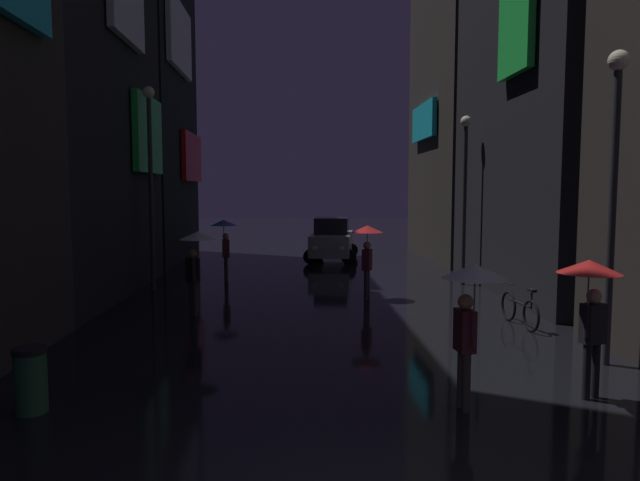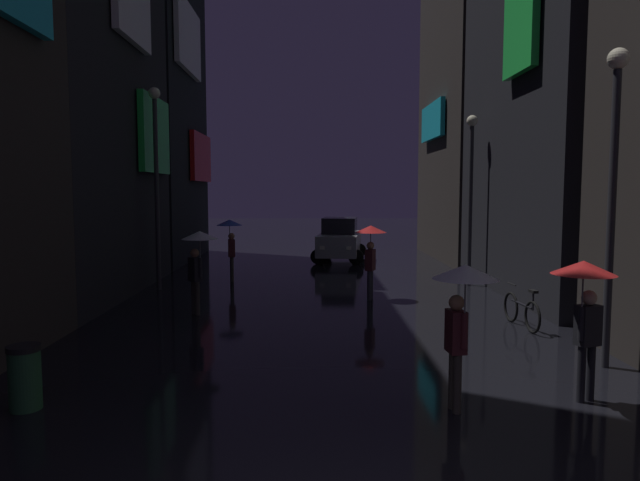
{
  "view_description": "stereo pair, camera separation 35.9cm",
  "coord_description": "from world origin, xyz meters",
  "px_view_note": "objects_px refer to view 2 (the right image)",
  "views": [
    {
      "loc": [
        -0.58,
        -3.78,
        3.13
      ],
      "look_at": [
        0.0,
        9.07,
        1.99
      ],
      "focal_mm": 32.0,
      "sensor_mm": 36.0,
      "label": 1
    },
    {
      "loc": [
        -0.22,
        -3.8,
        3.13
      ],
      "look_at": [
        0.0,
        9.07,
        1.99
      ],
      "focal_mm": 32.0,
      "sensor_mm": 36.0,
      "label": 2
    }
  ],
  "objects_px": {
    "car_distant": "(340,240)",
    "bicycle_parked_at_storefront": "(522,311)",
    "pedestrian_midstreet_centre_red": "(585,291)",
    "pedestrian_far_right_clear": "(462,296)",
    "trash_bin": "(25,377)",
    "pedestrian_midstreet_left_blue": "(230,233)",
    "streetlamp_right_far": "(471,180)",
    "pedestrian_foreground_right_clear": "(198,249)",
    "streetlamp_right_near": "(613,171)",
    "pedestrian_foreground_left_red": "(371,241)",
    "streetlamp_left_far": "(156,167)"
  },
  "relations": [
    {
      "from": "car_distant",
      "to": "bicycle_parked_at_storefront",
      "type": "bearing_deg",
      "value": -74.37
    },
    {
      "from": "pedestrian_midstreet_centre_red",
      "to": "pedestrian_far_right_clear",
      "type": "bearing_deg",
      "value": -168.67
    },
    {
      "from": "bicycle_parked_at_storefront",
      "to": "trash_bin",
      "type": "height_order",
      "value": "bicycle_parked_at_storefront"
    },
    {
      "from": "pedestrian_midstreet_left_blue",
      "to": "streetlamp_right_far",
      "type": "xyz_separation_m",
      "value": [
        7.98,
        -1.09,
        1.79
      ]
    },
    {
      "from": "pedestrian_foreground_right_clear",
      "to": "trash_bin",
      "type": "bearing_deg",
      "value": -101.82
    },
    {
      "from": "pedestrian_midstreet_left_blue",
      "to": "trash_bin",
      "type": "distance_m",
      "value": 11.74
    },
    {
      "from": "car_distant",
      "to": "streetlamp_right_far",
      "type": "xyz_separation_m",
      "value": [
        3.91,
        -6.75,
        2.53
      ]
    },
    {
      "from": "bicycle_parked_at_storefront",
      "to": "streetlamp_right_near",
      "type": "relative_size",
      "value": 0.33
    },
    {
      "from": "bicycle_parked_at_storefront",
      "to": "pedestrian_foreground_right_clear",
      "type": "bearing_deg",
      "value": 169.33
    },
    {
      "from": "car_distant",
      "to": "pedestrian_midstreet_left_blue",
      "type": "bearing_deg",
      "value": -125.75
    },
    {
      "from": "pedestrian_foreground_right_clear",
      "to": "trash_bin",
      "type": "distance_m",
      "value": 6.41
    },
    {
      "from": "bicycle_parked_at_storefront",
      "to": "car_distant",
      "type": "xyz_separation_m",
      "value": [
        -3.51,
        12.54,
        0.54
      ]
    },
    {
      "from": "pedestrian_foreground_right_clear",
      "to": "pedestrian_midstreet_centre_red",
      "type": "height_order",
      "value": "same"
    },
    {
      "from": "pedestrian_foreground_right_clear",
      "to": "pedestrian_midstreet_left_blue",
      "type": "xyz_separation_m",
      "value": [
        0.03,
        5.45,
        0.0
      ]
    },
    {
      "from": "pedestrian_midstreet_left_blue",
      "to": "streetlamp_right_far",
      "type": "distance_m",
      "value": 8.25
    },
    {
      "from": "pedestrian_foreground_right_clear",
      "to": "pedestrian_far_right_clear",
      "type": "distance_m",
      "value": 8.09
    },
    {
      "from": "bicycle_parked_at_storefront",
      "to": "trash_bin",
      "type": "distance_m",
      "value": 10.08
    },
    {
      "from": "pedestrian_far_right_clear",
      "to": "pedestrian_midstreet_left_blue",
      "type": "xyz_separation_m",
      "value": [
        -4.85,
        11.89,
        0.0
      ]
    },
    {
      "from": "pedestrian_midstreet_centre_red",
      "to": "streetlamp_right_far",
      "type": "distance_m",
      "value": 10.65
    },
    {
      "from": "pedestrian_foreground_left_red",
      "to": "bicycle_parked_at_storefront",
      "type": "height_order",
      "value": "pedestrian_foreground_left_red"
    },
    {
      "from": "streetlamp_left_far",
      "to": "pedestrian_foreground_left_red",
      "type": "bearing_deg",
      "value": -14.42
    },
    {
      "from": "pedestrian_midstreet_left_blue",
      "to": "pedestrian_foreground_right_clear",
      "type": "bearing_deg",
      "value": -90.34
    },
    {
      "from": "streetlamp_right_far",
      "to": "pedestrian_far_right_clear",
      "type": "bearing_deg",
      "value": -106.15
    },
    {
      "from": "streetlamp_right_far",
      "to": "pedestrian_foreground_right_clear",
      "type": "bearing_deg",
      "value": -151.48
    },
    {
      "from": "streetlamp_left_far",
      "to": "trash_bin",
      "type": "bearing_deg",
      "value": -85.95
    },
    {
      "from": "streetlamp_right_far",
      "to": "streetlamp_right_near",
      "type": "height_order",
      "value": "streetlamp_right_far"
    },
    {
      "from": "streetlamp_right_near",
      "to": "trash_bin",
      "type": "xyz_separation_m",
      "value": [
        -9.3,
        -1.79,
        -2.99
      ]
    },
    {
      "from": "streetlamp_left_far",
      "to": "streetlamp_right_near",
      "type": "distance_m",
      "value": 12.87
    },
    {
      "from": "streetlamp_right_near",
      "to": "trash_bin",
      "type": "distance_m",
      "value": 9.93
    },
    {
      "from": "pedestrian_foreground_left_red",
      "to": "streetlamp_left_far",
      "type": "bearing_deg",
      "value": 165.58
    },
    {
      "from": "pedestrian_foreground_right_clear",
      "to": "pedestrian_midstreet_centre_red",
      "type": "distance_m",
      "value": 9.09
    },
    {
      "from": "pedestrian_midstreet_centre_red",
      "to": "trash_bin",
      "type": "relative_size",
      "value": 2.28
    },
    {
      "from": "pedestrian_midstreet_left_blue",
      "to": "pedestrian_foreground_left_red",
      "type": "distance_m",
      "value": 5.63
    },
    {
      "from": "pedestrian_far_right_clear",
      "to": "car_distant",
      "type": "xyz_separation_m",
      "value": [
        -0.78,
        17.55,
        -0.74
      ]
    },
    {
      "from": "pedestrian_midstreet_centre_red",
      "to": "streetlamp_right_near",
      "type": "bearing_deg",
      "value": 53.78
    },
    {
      "from": "car_distant",
      "to": "trash_bin",
      "type": "bearing_deg",
      "value": -107.35
    },
    {
      "from": "trash_bin",
      "to": "pedestrian_far_right_clear",
      "type": "bearing_deg",
      "value": -2.66
    },
    {
      "from": "pedestrian_foreground_left_red",
      "to": "pedestrian_midstreet_centre_red",
      "type": "distance_m",
      "value": 8.42
    },
    {
      "from": "bicycle_parked_at_storefront",
      "to": "streetlamp_left_far",
      "type": "relative_size",
      "value": 0.29
    },
    {
      "from": "bicycle_parked_at_storefront",
      "to": "pedestrian_midstreet_centre_red",
      "type": "bearing_deg",
      "value": -100.32
    },
    {
      "from": "car_distant",
      "to": "pedestrian_foreground_right_clear",
      "type": "bearing_deg",
      "value": -110.29
    },
    {
      "from": "pedestrian_far_right_clear",
      "to": "streetlamp_right_near",
      "type": "height_order",
      "value": "streetlamp_right_near"
    },
    {
      "from": "pedestrian_foreground_right_clear",
      "to": "streetlamp_right_far",
      "type": "distance_m",
      "value": 9.29
    },
    {
      "from": "bicycle_parked_at_storefront",
      "to": "streetlamp_right_far",
      "type": "height_order",
      "value": "streetlamp_right_far"
    },
    {
      "from": "pedestrian_far_right_clear",
      "to": "pedestrian_foreground_left_red",
      "type": "distance_m",
      "value": 8.5
    },
    {
      "from": "pedestrian_foreground_left_red",
      "to": "bicycle_parked_at_storefront",
      "type": "xyz_separation_m",
      "value": [
        3.09,
        -3.49,
        -1.28
      ]
    },
    {
      "from": "pedestrian_foreground_right_clear",
      "to": "bicycle_parked_at_storefront",
      "type": "distance_m",
      "value": 7.85
    },
    {
      "from": "bicycle_parked_at_storefront",
      "to": "streetlamp_right_far",
      "type": "distance_m",
      "value": 6.57
    },
    {
      "from": "pedestrian_far_right_clear",
      "to": "streetlamp_right_far",
      "type": "height_order",
      "value": "streetlamp_right_far"
    },
    {
      "from": "pedestrian_far_right_clear",
      "to": "pedestrian_midstreet_centre_red",
      "type": "xyz_separation_m",
      "value": [
        1.89,
        0.38,
        0.0
      ]
    }
  ]
}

